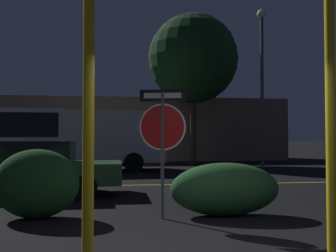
% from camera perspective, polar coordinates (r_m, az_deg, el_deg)
% --- Properties ---
extents(road_center_stripe, '(36.80, 0.12, 0.01)m').
position_cam_1_polar(road_center_stripe, '(11.90, -1.51, -8.93)').
color(road_center_stripe, gold).
rests_on(road_center_stripe, ground_plane).
extents(stop_sign, '(0.85, 0.21, 2.38)m').
position_cam_1_polar(stop_sign, '(6.92, -0.84, -0.25)').
color(stop_sign, '#4C4C51').
rests_on(stop_sign, ground_plane).
extents(yellow_pole_left, '(0.14, 0.14, 3.20)m').
position_cam_1_polar(yellow_pole_left, '(4.53, -12.04, -0.40)').
color(yellow_pole_left, yellow).
rests_on(yellow_pole_left, ground_plane).
extents(yellow_pole_right, '(0.13, 0.13, 3.58)m').
position_cam_1_polar(yellow_pole_right, '(5.31, 23.54, 1.58)').
color(yellow_pole_right, yellow).
rests_on(yellow_pole_right, ground_plane).
extents(hedge_bush_1, '(1.55, 0.94, 1.28)m').
position_cam_1_polar(hedge_bush_1, '(7.40, -19.37, -8.30)').
color(hedge_bush_1, '#1E4C23').
rests_on(hedge_bush_1, ground_plane).
extents(hedge_bush_2, '(2.12, 0.88, 1.01)m').
position_cam_1_polar(hedge_bush_2, '(7.33, 8.69, -9.49)').
color(hedge_bush_2, '#285B2D').
rests_on(hedge_bush_2, ground_plane).
extents(passing_car_2, '(4.79, 1.87, 1.39)m').
position_cam_1_polar(passing_car_2, '(10.29, -20.10, -6.10)').
color(passing_car_2, '#335B38').
rests_on(passing_car_2, ground_plane).
extents(delivery_truck, '(7.23, 2.93, 2.70)m').
position_cam_1_polar(delivery_truck, '(17.14, -13.57, -1.42)').
color(delivery_truck, silver).
rests_on(delivery_truck, ground_plane).
extents(street_lamp, '(0.45, 0.45, 7.53)m').
position_cam_1_polar(street_lamp, '(18.31, 14.13, 8.77)').
color(street_lamp, '#4C4C51').
rests_on(street_lamp, ground_plane).
extents(tree_0, '(5.08, 5.08, 8.49)m').
position_cam_1_polar(tree_0, '(21.59, 3.82, 10.14)').
color(tree_0, '#422D1E').
rests_on(tree_0, ground_plane).
extents(building_backdrop, '(23.09, 4.77, 3.98)m').
position_cam_1_polar(building_backdrop, '(25.30, -9.16, -0.58)').
color(building_backdrop, '#6B5B4C').
rests_on(building_backdrop, ground_plane).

